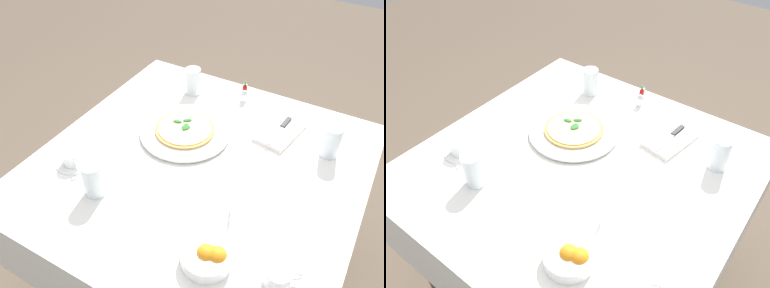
# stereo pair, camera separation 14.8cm
# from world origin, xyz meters

# --- Properties ---
(ground_plane) EXTENTS (8.00, 8.00, 0.00)m
(ground_plane) POSITION_xyz_m (0.00, 0.00, 0.00)
(ground_plane) COLOR brown
(dining_table) EXTENTS (1.15, 1.15, 0.75)m
(dining_table) POSITION_xyz_m (0.00, 0.00, 0.62)
(dining_table) COLOR white
(dining_table) RESTS_ON ground_plane
(pizza_plate) EXTENTS (0.36, 0.36, 0.02)m
(pizza_plate) POSITION_xyz_m (-0.12, -0.13, 0.76)
(pizza_plate) COLOR white
(pizza_plate) RESTS_ON dining_table
(pizza) EXTENTS (0.24, 0.24, 0.02)m
(pizza) POSITION_xyz_m (-0.12, -0.13, 0.78)
(pizza) COLOR tan
(pizza) RESTS_ON pizza_plate
(coffee_cup_center_back) EXTENTS (0.13, 0.13, 0.06)m
(coffee_cup_center_back) POSITION_xyz_m (0.31, 0.41, 0.78)
(coffee_cup_center_back) COLOR white
(coffee_cup_center_back) RESTS_ON dining_table
(coffee_cup_near_right) EXTENTS (0.13, 0.13, 0.06)m
(coffee_cup_near_right) POSITION_xyz_m (0.23, -0.40, 0.78)
(coffee_cup_near_right) COLOR white
(coffee_cup_near_right) RESTS_ON dining_table
(water_glass_left_edge) EXTENTS (0.07, 0.07, 0.13)m
(water_glass_left_edge) POSITION_xyz_m (-0.28, 0.40, 0.81)
(water_glass_left_edge) COLOR white
(water_glass_left_edge) RESTS_ON dining_table
(water_glass_near_left) EXTENTS (0.07, 0.07, 0.12)m
(water_glass_near_left) POSITION_xyz_m (-0.40, -0.25, 0.80)
(water_glass_near_left) COLOR white
(water_glass_near_left) RESTS_ON dining_table
(water_glass_far_left) EXTENTS (0.07, 0.07, 0.13)m
(water_glass_far_left) POSITION_xyz_m (0.30, -0.24, 0.81)
(water_glass_far_left) COLOR white
(water_glass_far_left) RESTS_ON dining_table
(napkin_folded) EXTENTS (0.24, 0.17, 0.02)m
(napkin_folded) POSITION_xyz_m (-0.31, 0.20, 0.76)
(napkin_folded) COLOR white
(napkin_folded) RESTS_ON dining_table
(dinner_knife) EXTENTS (0.20, 0.04, 0.01)m
(dinner_knife) POSITION_xyz_m (-0.31, 0.20, 0.77)
(dinner_knife) COLOR silver
(dinner_knife) RESTS_ON napkin_folded
(citrus_bowl) EXTENTS (0.15, 0.15, 0.07)m
(citrus_bowl) POSITION_xyz_m (0.35, 0.22, 0.78)
(citrus_bowl) COLOR white
(citrus_bowl) RESTS_ON dining_table
(hot_sauce_bottle) EXTENTS (0.02, 0.02, 0.08)m
(hot_sauce_bottle) POSITION_xyz_m (-0.48, -0.03, 0.78)
(hot_sauce_bottle) COLOR #B7140F
(hot_sauce_bottle) RESTS_ON dining_table
(salt_shaker) EXTENTS (0.03, 0.03, 0.06)m
(salt_shaker) POSITION_xyz_m (-0.45, -0.02, 0.78)
(salt_shaker) COLOR white
(salt_shaker) RESTS_ON dining_table
(pepper_shaker) EXTENTS (0.03, 0.03, 0.06)m
(pepper_shaker) POSITION_xyz_m (-0.51, -0.04, 0.78)
(pepper_shaker) COLOR white
(pepper_shaker) RESTS_ON dining_table
(menu_card) EXTENTS (0.09, 0.03, 0.06)m
(menu_card) POSITION_xyz_m (0.15, 0.20, 0.78)
(menu_card) COLOR white
(menu_card) RESTS_ON dining_table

